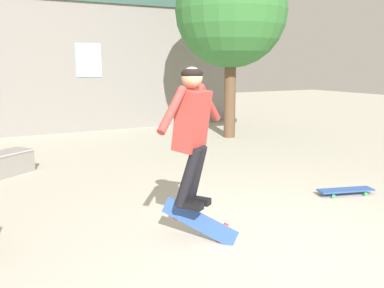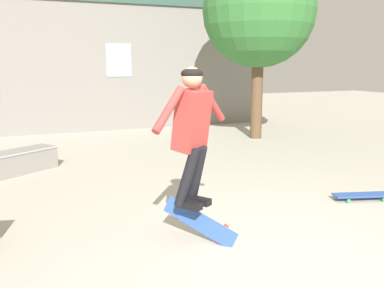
{
  "view_description": "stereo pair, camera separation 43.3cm",
  "coord_description": "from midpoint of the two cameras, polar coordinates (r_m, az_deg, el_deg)",
  "views": [
    {
      "loc": [
        -2.58,
        -3.08,
        1.85
      ],
      "look_at": [
        -0.54,
        0.66,
        1.05
      ],
      "focal_mm": 40.0,
      "sensor_mm": 36.0,
      "label": 1
    },
    {
      "loc": [
        -2.19,
        -3.27,
        1.85
      ],
      "look_at": [
        -0.54,
        0.66,
        1.05
      ],
      "focal_mm": 40.0,
      "sensor_mm": 36.0,
      "label": 2
    }
  ],
  "objects": [
    {
      "name": "skater",
      "position": [
        4.3,
        -2.87,
        2.46
      ],
      "size": [
        1.06,
        0.71,
        1.43
      ],
      "rotation": [
        0.0,
        0.0,
        -1.01
      ],
      "color": "#B23833"
    },
    {
      "name": "ground_plane",
      "position": [
        4.39,
        7.71,
        -14.42
      ],
      "size": [
        40.0,
        40.0,
        0.0
      ],
      "primitive_type": "plane",
      "color": "#B2AD9E"
    },
    {
      "name": "tree_right",
      "position": [
        10.88,
        4.07,
        17.19
      ],
      "size": [
        2.73,
        2.73,
        4.47
      ],
      "color": "brown",
      "rests_on": "ground_plane"
    },
    {
      "name": "skateboard_resting",
      "position": [
        6.46,
        18.02,
        -5.89
      ],
      "size": [
        0.84,
        0.44,
        0.08
      ],
      "rotation": [
        0.0,
        0.0,
        5.99
      ],
      "color": "#2D519E",
      "rests_on": "ground_plane"
    },
    {
      "name": "skateboard_flipping",
      "position": [
        4.6,
        -1.73,
        -10.36
      ],
      "size": [
        0.61,
        0.63,
        0.47
      ],
      "rotation": [
        0.0,
        0.0,
        -0.86
      ],
      "color": "#2D519E"
    },
    {
      "name": "building_backdrop",
      "position": [
        12.21,
        -17.51,
        11.02
      ],
      "size": [
        10.99,
        0.52,
        5.17
      ],
      "color": "gray",
      "rests_on": "ground_plane"
    }
  ]
}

